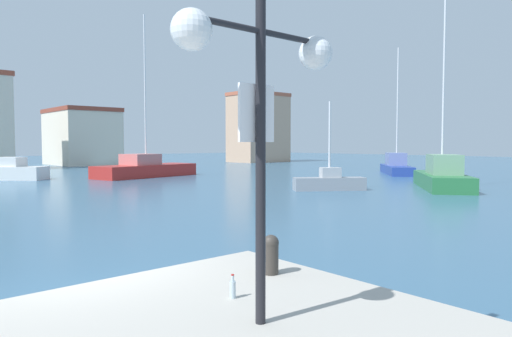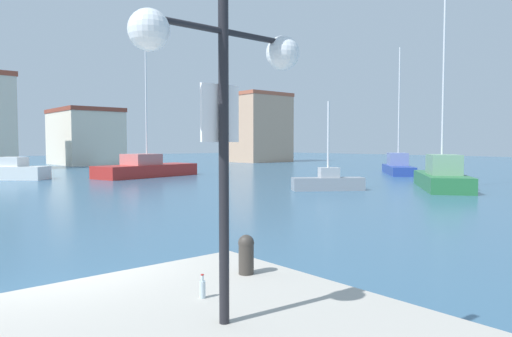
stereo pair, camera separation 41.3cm
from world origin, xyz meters
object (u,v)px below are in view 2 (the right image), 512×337
object	(u,v)px
sailboat_blue_far_left	(398,166)
sailboat_grey_center_channel	(328,182)
bottle	(202,289)
mooring_bollard	(246,253)
lamppost	(223,62)
sailboat_green_distant_east	(442,176)
sailboat_red_mid_harbor	(146,168)
motorboat_white_distant_north	(5,171)

from	to	relation	value
sailboat_blue_far_left	sailboat_grey_center_channel	xyz separation A→B (m)	(-15.38, -5.41, -0.18)
bottle	mooring_bollard	distance (m)	1.11
lamppost	sailboat_blue_far_left	bearing A→B (deg)	30.26
mooring_bollard	lamppost	bearing A→B (deg)	-136.29
lamppost	mooring_bollard	size ratio (longest dim) A/B	7.70
sailboat_green_distant_east	sailboat_red_mid_harbor	bearing A→B (deg)	113.06
bottle	motorboat_white_distant_north	bearing A→B (deg)	81.37
sailboat_grey_center_channel	sailboat_red_mid_harbor	bearing A→B (deg)	99.66
sailboat_grey_center_channel	sailboat_green_distant_east	distance (m)	6.87
lamppost	sailboat_blue_far_left	size ratio (longest dim) A/B	0.38
sailboat_red_mid_harbor	sailboat_grey_center_channel	xyz separation A→B (m)	(2.81, -16.52, -0.18)
lamppost	sailboat_green_distant_east	size ratio (longest dim) A/B	0.37
mooring_bollard	sailboat_red_mid_harbor	size ratio (longest dim) A/B	0.04
bottle	mooring_bollard	size ratio (longest dim) A/B	0.52
mooring_bollard	sailboat_blue_far_left	world-z (taller)	sailboat_blue_far_left
sailboat_blue_far_left	sailboat_green_distant_east	size ratio (longest dim) A/B	0.98
bottle	mooring_bollard	world-z (taller)	mooring_bollard
sailboat_red_mid_harbor	sailboat_blue_far_left	xyz separation A→B (m)	(18.19, -11.11, 0.01)
bottle	motorboat_white_distant_north	world-z (taller)	motorboat_white_distant_north
lamppost	sailboat_red_mid_harbor	bearing A→B (deg)	64.29
bottle	sailboat_green_distant_east	size ratio (longest dim) A/B	0.02
lamppost	mooring_bollard	xyz separation A→B (m)	(1.25, 1.20, -2.26)
motorboat_white_distant_north	lamppost	bearing A→B (deg)	-98.85
bottle	lamppost	bearing A→B (deg)	-108.23
sailboat_blue_far_left	sailboat_green_distant_east	xyz separation A→B (m)	(-9.59, -9.10, 0.05)
sailboat_blue_far_left	sailboat_grey_center_channel	bearing A→B (deg)	-160.62
lamppost	mooring_bollard	bearing A→B (deg)	43.71
sailboat_blue_far_left	motorboat_white_distant_north	world-z (taller)	sailboat_blue_far_left
sailboat_blue_far_left	motorboat_white_distant_north	distance (m)	31.35
lamppost	sailboat_blue_far_left	xyz separation A→B (m)	(32.74, 19.10, -2.75)
sailboat_red_mid_harbor	motorboat_white_distant_north	bearing A→B (deg)	155.73
sailboat_red_mid_harbor	motorboat_white_distant_north	world-z (taller)	sailboat_red_mid_harbor
motorboat_white_distant_north	sailboat_green_distant_east	distance (m)	30.16
lamppost	bottle	xyz separation A→B (m)	(0.25, 0.76, -2.44)
sailboat_blue_far_left	sailboat_grey_center_channel	world-z (taller)	sailboat_blue_far_left
sailboat_grey_center_channel	sailboat_green_distant_east	xyz separation A→B (m)	(5.79, -3.69, 0.23)
bottle	sailboat_red_mid_harbor	distance (m)	32.74
sailboat_red_mid_harbor	sailboat_green_distant_east	size ratio (longest dim) A/B	1.14
mooring_bollard	motorboat_white_distant_north	world-z (taller)	motorboat_white_distant_north
sailboat_red_mid_harbor	sailboat_blue_far_left	world-z (taller)	sailboat_red_mid_harbor
bottle	sailboat_blue_far_left	distance (m)	37.31
sailboat_grey_center_channel	sailboat_green_distant_east	size ratio (longest dim) A/B	0.45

